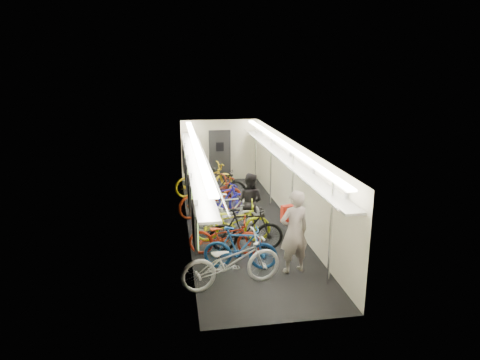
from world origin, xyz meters
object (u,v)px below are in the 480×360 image
object	(u,v)px
bicycle_0	(231,261)
backpack	(287,214)
passenger_near	(294,232)
bicycle_1	(240,248)
passenger_mid	(250,201)

from	to	relation	value
bicycle_0	backpack	xyz separation A→B (m)	(1.34, 0.67, 0.72)
passenger_near	bicycle_1	bearing A→B (deg)	-29.06
bicycle_1	backpack	world-z (taller)	backpack
passenger_mid	backpack	bearing A→B (deg)	134.12
bicycle_1	passenger_near	distance (m)	1.26
bicycle_0	backpack	distance (m)	1.66
passenger_near	passenger_mid	distance (m)	2.78
bicycle_1	passenger_near	bearing A→B (deg)	-92.44
passenger_near	backpack	size ratio (longest dim) A/B	4.96
bicycle_0	passenger_mid	size ratio (longest dim) A/B	1.33
bicycle_0	passenger_near	distance (m)	1.55
bicycle_1	backpack	bearing A→B (deg)	-80.90
passenger_mid	passenger_near	bearing A→B (deg)	135.46
backpack	bicycle_1	bearing A→B (deg)	162.12
passenger_mid	bicycle_0	bearing A→B (deg)	108.62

